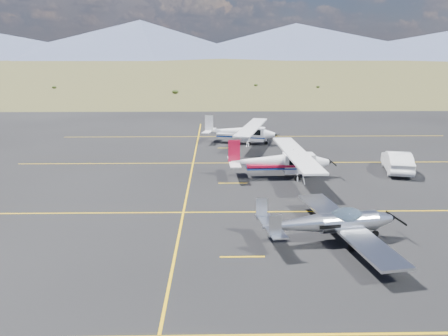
% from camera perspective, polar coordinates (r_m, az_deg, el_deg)
% --- Properties ---
extents(ground, '(1600.00, 1600.00, 0.00)m').
position_cam_1_polar(ground, '(23.27, 9.34, -7.44)').
color(ground, '#383D1C').
rests_on(ground, ground).
extents(apron, '(72.00, 72.00, 0.02)m').
position_cam_1_polar(apron, '(29.76, 6.98, -2.25)').
color(apron, black).
rests_on(apron, ground).
extents(aircraft_low_wing, '(6.64, 9.16, 1.98)m').
position_cam_1_polar(aircraft_low_wing, '(21.50, 14.00, -6.94)').
color(aircraft_low_wing, silver).
rests_on(aircraft_low_wing, apron).
extents(aircraft_cessna, '(6.52, 10.90, 2.76)m').
position_cam_1_polar(aircraft_cessna, '(31.31, 7.43, 0.96)').
color(aircraft_cessna, white).
rests_on(aircraft_cessna, apron).
extents(aircraft_plain, '(6.87, 10.43, 2.65)m').
position_cam_1_polar(aircraft_plain, '(42.37, 2.24, 4.77)').
color(aircraft_plain, white).
rests_on(aircraft_plain, apron).
extents(sedan, '(2.64, 5.01, 1.57)m').
position_cam_1_polar(sedan, '(35.07, 21.68, 0.81)').
color(sedan, white).
rests_on(sedan, apron).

